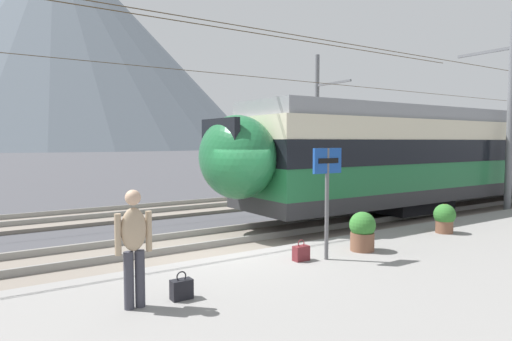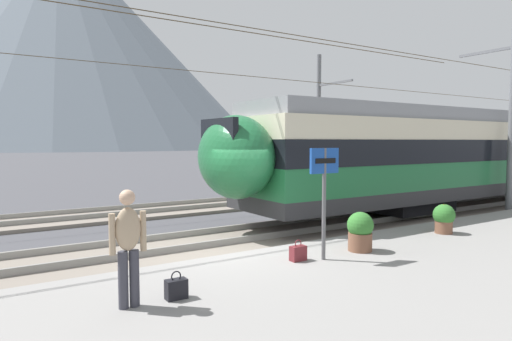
{
  "view_description": "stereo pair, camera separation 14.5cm",
  "coord_description": "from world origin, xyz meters",
  "px_view_note": "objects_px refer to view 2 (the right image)",
  "views": [
    {
      "loc": [
        -4.95,
        -8.57,
        2.7
      ],
      "look_at": [
        3.19,
        3.86,
        1.71
      ],
      "focal_mm": 30.97,
      "sensor_mm": 36.0,
      "label": 1
    },
    {
      "loc": [
        -4.83,
        -8.65,
        2.7
      ],
      "look_at": [
        3.19,
        3.86,
        1.71
      ],
      "focal_mm": 30.97,
      "sensor_mm": 36.0,
      "label": 2
    }
  ],
  "objects_px": {
    "catenary_mast_mid": "(508,109)",
    "catenary_mast_far_side": "(321,119)",
    "platform_sign": "(324,178)",
    "handbag_beside_passenger": "(176,289)",
    "passenger_walking": "(128,242)",
    "potted_plant_platform_edge": "(444,217)",
    "potted_plant_by_shelter": "(360,230)",
    "handbag_near_sign": "(298,253)"
  },
  "relations": [
    {
      "from": "catenary_mast_far_side",
      "to": "handbag_beside_passenger",
      "type": "bearing_deg",
      "value": -137.79
    },
    {
      "from": "platform_sign",
      "to": "potted_plant_by_shelter",
      "type": "bearing_deg",
      "value": 5.37
    },
    {
      "from": "potted_plant_by_shelter",
      "to": "potted_plant_platform_edge",
      "type": "bearing_deg",
      "value": 2.58
    },
    {
      "from": "catenary_mast_far_side",
      "to": "potted_plant_platform_edge",
      "type": "distance_m",
      "value": 13.03
    },
    {
      "from": "potted_plant_platform_edge",
      "to": "catenary_mast_far_side",
      "type": "bearing_deg",
      "value": 63.46
    },
    {
      "from": "handbag_near_sign",
      "to": "potted_plant_platform_edge",
      "type": "xyz_separation_m",
      "value": [
        4.77,
        0.04,
        0.26
      ]
    },
    {
      "from": "handbag_near_sign",
      "to": "passenger_walking",
      "type": "bearing_deg",
      "value": -169.71
    },
    {
      "from": "handbag_beside_passenger",
      "to": "potted_plant_by_shelter",
      "type": "relative_size",
      "value": 0.5
    },
    {
      "from": "catenary_mast_mid",
      "to": "catenary_mast_far_side",
      "type": "xyz_separation_m",
      "value": [
        -0.32,
        9.7,
        0.02
      ]
    },
    {
      "from": "catenary_mast_far_side",
      "to": "platform_sign",
      "type": "height_order",
      "value": "catenary_mast_far_side"
    },
    {
      "from": "handbag_beside_passenger",
      "to": "potted_plant_by_shelter",
      "type": "distance_m",
      "value": 4.52
    },
    {
      "from": "catenary_mast_mid",
      "to": "catenary_mast_far_side",
      "type": "height_order",
      "value": "catenary_mast_far_side"
    },
    {
      "from": "handbag_beside_passenger",
      "to": "platform_sign",
      "type": "bearing_deg",
      "value": 8.2
    },
    {
      "from": "handbag_beside_passenger",
      "to": "potted_plant_platform_edge",
      "type": "distance_m",
      "value": 7.67
    },
    {
      "from": "passenger_walking",
      "to": "handbag_near_sign",
      "type": "xyz_separation_m",
      "value": [
        3.55,
        0.65,
        -0.79
      ]
    },
    {
      "from": "catenary_mast_far_side",
      "to": "handbag_near_sign",
      "type": "distance_m",
      "value": 15.78
    },
    {
      "from": "catenary_mast_mid",
      "to": "passenger_walking",
      "type": "relative_size",
      "value": 26.36
    },
    {
      "from": "platform_sign",
      "to": "potted_plant_by_shelter",
      "type": "distance_m",
      "value": 1.64
    },
    {
      "from": "catenary_mast_mid",
      "to": "potted_plant_platform_edge",
      "type": "distance_m",
      "value": 6.92
    },
    {
      "from": "catenary_mast_far_side",
      "to": "platform_sign",
      "type": "bearing_deg",
      "value": -130.69
    },
    {
      "from": "platform_sign",
      "to": "handbag_near_sign",
      "type": "relative_size",
      "value": 5.25
    },
    {
      "from": "passenger_walking",
      "to": "potted_plant_platform_edge",
      "type": "relative_size",
      "value": 2.24
    },
    {
      "from": "potted_plant_platform_edge",
      "to": "potted_plant_by_shelter",
      "type": "xyz_separation_m",
      "value": [
        -3.16,
        -0.14,
        0.04
      ]
    },
    {
      "from": "passenger_walking",
      "to": "handbag_beside_passenger",
      "type": "height_order",
      "value": "passenger_walking"
    },
    {
      "from": "potted_plant_platform_edge",
      "to": "potted_plant_by_shelter",
      "type": "distance_m",
      "value": 3.16
    },
    {
      "from": "catenary_mast_far_side",
      "to": "potted_plant_by_shelter",
      "type": "xyz_separation_m",
      "value": [
        -8.81,
        -11.46,
        -3.08
      ]
    },
    {
      "from": "passenger_walking",
      "to": "catenary_mast_mid",
      "type": "bearing_deg",
      "value": 9.17
    },
    {
      "from": "passenger_walking",
      "to": "handbag_near_sign",
      "type": "relative_size",
      "value": 3.97
    },
    {
      "from": "catenary_mast_far_side",
      "to": "handbag_beside_passenger",
      "type": "distance_m",
      "value": 18.24
    },
    {
      "from": "catenary_mast_far_side",
      "to": "catenary_mast_mid",
      "type": "bearing_deg",
      "value": -88.13
    },
    {
      "from": "catenary_mast_mid",
      "to": "catenary_mast_far_side",
      "type": "relative_size",
      "value": 1.0
    },
    {
      "from": "passenger_walking",
      "to": "potted_plant_platform_edge",
      "type": "bearing_deg",
      "value": 4.72
    },
    {
      "from": "passenger_walking",
      "to": "handbag_near_sign",
      "type": "height_order",
      "value": "passenger_walking"
    },
    {
      "from": "platform_sign",
      "to": "catenary_mast_far_side",
      "type": "bearing_deg",
      "value": 49.31
    },
    {
      "from": "catenary_mast_mid",
      "to": "handbag_near_sign",
      "type": "height_order",
      "value": "catenary_mast_mid"
    },
    {
      "from": "handbag_beside_passenger",
      "to": "handbag_near_sign",
      "type": "xyz_separation_m",
      "value": [
        2.86,
        0.69,
        -0.0
      ]
    },
    {
      "from": "catenary_mast_far_side",
      "to": "handbag_beside_passenger",
      "type": "xyz_separation_m",
      "value": [
        -13.28,
        -12.04,
        -3.38
      ]
    },
    {
      "from": "passenger_walking",
      "to": "potted_plant_platform_edge",
      "type": "distance_m",
      "value": 8.37
    },
    {
      "from": "handbag_beside_passenger",
      "to": "catenary_mast_far_side",
      "type": "bearing_deg",
      "value": 42.21
    },
    {
      "from": "platform_sign",
      "to": "handbag_beside_passenger",
      "type": "distance_m",
      "value": 3.68
    },
    {
      "from": "platform_sign",
      "to": "handbag_beside_passenger",
      "type": "bearing_deg",
      "value": -171.8
    },
    {
      "from": "catenary_mast_mid",
      "to": "handbag_beside_passenger",
      "type": "height_order",
      "value": "catenary_mast_mid"
    }
  ]
}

